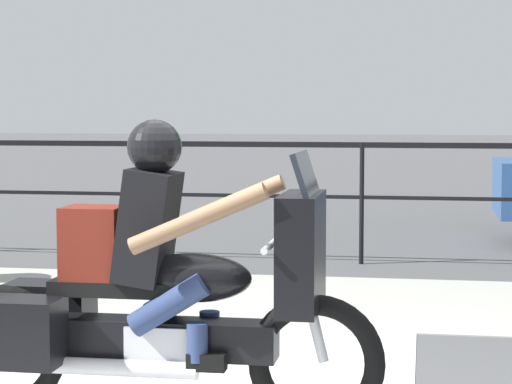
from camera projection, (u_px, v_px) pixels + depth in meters
The scene contains 3 objects.
sidewalk_band at pixel (346, 301), 8.73m from camera, with size 44.00×2.40×0.01m, color #A8A59E.
fence_railing at pixel (362, 169), 10.75m from camera, with size 36.00×0.05×1.32m.
motorcycle at pixel (154, 292), 5.31m from camera, with size 2.45×0.76×1.63m.
Camera 1 is at (0.65, -5.23, 1.68)m, focal length 70.00 mm.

